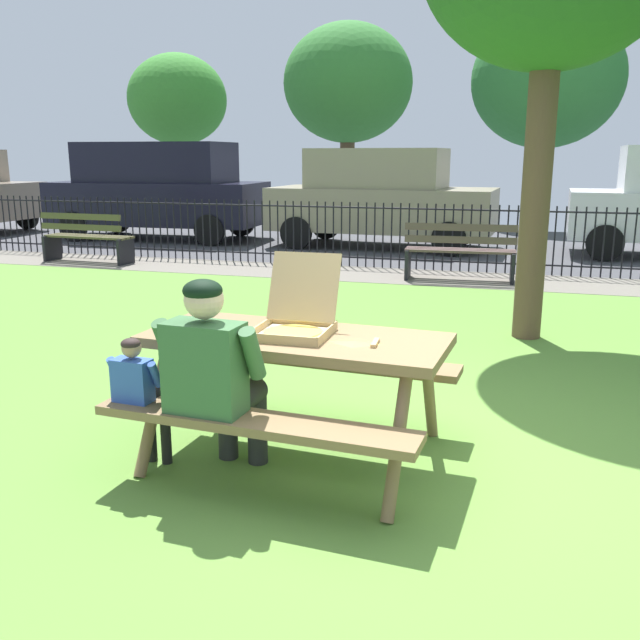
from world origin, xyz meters
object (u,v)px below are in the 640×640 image
object	(u,v)px
child_at_table	(141,390)
far_tree_midleft	(348,84)
parked_car_center	(381,197)
far_tree_center	(547,80)
park_bench_left	(87,238)
adult_at_table	(214,372)
park_bench_center	(460,253)
pizza_box_open	(296,319)
far_tree_left	(177,100)
pizza_slice_on_table	(359,342)
parked_car_left	(158,189)
picnic_table_foreground	(296,363)

from	to	relation	value
child_at_table	far_tree_midleft	bearing A→B (deg)	100.00
parked_car_center	far_tree_center	bearing A→B (deg)	61.61
park_bench_left	far_tree_midleft	xyz separation A→B (m)	(2.31, 9.21, 3.31)
adult_at_table	far_tree_midleft	bearing A→B (deg)	101.59
park_bench_center	adult_at_table	bearing A→B (deg)	-95.93
far_tree_midleft	pizza_box_open	bearing A→B (deg)	-76.97
far_tree_midleft	far_tree_left	bearing A→B (deg)	180.00
adult_at_table	far_tree_midleft	size ratio (longest dim) A/B	0.22
child_at_table	parked_car_center	bearing A→B (deg)	93.88
child_at_table	far_tree_midleft	xyz separation A→B (m)	(-2.85, 16.14, 3.22)
parked_car_center	far_tree_left	size ratio (longest dim) A/B	0.95
adult_at_table	far_tree_center	world-z (taller)	far_tree_center
pizza_slice_on_table	park_bench_left	xyz separation A→B (m)	(-6.34, 6.53, -0.36)
parked_car_left	far_tree_center	bearing A→B (deg)	35.55
parked_car_left	child_at_table	bearing A→B (deg)	-61.37
park_bench_center	far_tree_center	bearing A→B (deg)	82.38
far_tree_left	far_tree_midleft	distance (m)	5.26
child_at_table	park_bench_center	size ratio (longest dim) A/B	0.51
park_bench_center	far_tree_left	bearing A→B (deg)	135.23
picnic_table_foreground	pizza_slice_on_table	distance (m)	0.46
pizza_slice_on_table	far_tree_left	xyz separation A→B (m)	(-9.28, 15.74, 2.63)
park_bench_center	far_tree_midleft	size ratio (longest dim) A/B	0.30
parked_car_center	pizza_slice_on_table	bearing A→B (deg)	-79.27
picnic_table_foreground	far_tree_midleft	size ratio (longest dim) A/B	0.35
picnic_table_foreground	park_bench_left	distance (m)	8.76
picnic_table_foreground	parked_car_left	distance (m)	11.81
picnic_table_foreground	far_tree_center	distance (m)	16.04
parked_car_center	far_tree_center	size ratio (longest dim) A/B	0.83
adult_at_table	park_bench_left	size ratio (longest dim) A/B	0.74
picnic_table_foreground	parked_car_left	bearing A→B (deg)	123.06
park_bench_left	far_tree_left	size ratio (longest dim) A/B	0.34
pizza_box_open	adult_at_table	distance (m)	0.64
park_bench_left	parked_car_center	distance (m)	5.65
parked_car_left	park_bench_left	bearing A→B (deg)	-81.59
picnic_table_foreground	park_bench_center	bearing A→B (deg)	86.37
park_bench_center	parked_car_center	xyz separation A→B (m)	(-1.89, 3.44, 0.59)
park_bench_left	far_tree_left	xyz separation A→B (m)	(-2.95, 9.21, 2.99)
child_at_table	parked_car_center	size ratio (longest dim) A/B	0.19
child_at_table	far_tree_center	size ratio (longest dim) A/B	0.15
pizza_box_open	park_bench_center	bearing A→B (deg)	86.26
park_bench_left	pizza_slice_on_table	bearing A→B (deg)	-45.86
parked_car_center	picnic_table_foreground	bearing A→B (deg)	-81.50
pizza_slice_on_table	parked_car_left	bearing A→B (deg)	124.49
parked_car_left	adult_at_table	bearing A→B (deg)	-59.43
parked_car_center	park_bench_left	bearing A→B (deg)	-142.31
adult_at_table	parked_car_center	world-z (taller)	parked_car_center
far_tree_left	far_tree_midleft	world-z (taller)	far_tree_midleft
child_at_table	park_bench_left	xyz separation A→B (m)	(-5.15, 6.93, -0.09)
picnic_table_foreground	pizza_box_open	size ratio (longest dim) A/B	3.50
park_bench_center	far_tree_left	size ratio (longest dim) A/B	0.34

